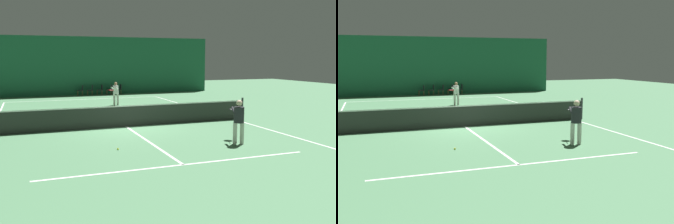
# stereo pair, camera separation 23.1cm
# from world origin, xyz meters

# --- Properties ---
(ground_plane) EXTENTS (60.00, 60.00, 0.00)m
(ground_plane) POSITION_xyz_m (0.00, 0.00, 0.00)
(ground_plane) COLOR #4C7F56
(backdrop_curtain) EXTENTS (23.00, 0.12, 4.76)m
(backdrop_curtain) POSITION_xyz_m (0.00, 15.33, 2.38)
(backdrop_curtain) COLOR #1E5B3D
(backdrop_curtain) RESTS_ON ground
(court_line_baseline_far) EXTENTS (11.00, 0.10, 0.00)m
(court_line_baseline_far) POSITION_xyz_m (0.00, 11.90, 0.00)
(court_line_baseline_far) COLOR white
(court_line_baseline_far) RESTS_ON ground
(court_line_service_far) EXTENTS (8.25, 0.10, 0.00)m
(court_line_service_far) POSITION_xyz_m (0.00, 6.40, 0.00)
(court_line_service_far) COLOR white
(court_line_service_far) RESTS_ON ground
(court_line_service_near) EXTENTS (8.25, 0.10, 0.00)m
(court_line_service_near) POSITION_xyz_m (0.00, -6.40, 0.00)
(court_line_service_near) COLOR white
(court_line_service_near) RESTS_ON ground
(court_line_sideline_right) EXTENTS (0.10, 23.80, 0.00)m
(court_line_sideline_right) POSITION_xyz_m (5.50, 0.00, 0.00)
(court_line_sideline_right) COLOR white
(court_line_sideline_right) RESTS_ON ground
(court_line_centre) EXTENTS (0.10, 12.80, 0.00)m
(court_line_centre) POSITION_xyz_m (0.00, 0.00, 0.00)
(court_line_centre) COLOR white
(court_line_centre) RESTS_ON ground
(tennis_net) EXTENTS (12.00, 0.10, 1.07)m
(tennis_net) POSITION_xyz_m (0.00, 0.00, 0.51)
(tennis_net) COLOR #2D332D
(tennis_net) RESTS_ON ground
(player_near) EXTENTS (0.76, 1.35, 1.57)m
(player_near) POSITION_xyz_m (2.86, -4.67, 0.92)
(player_near) COLOR beige
(player_near) RESTS_ON ground
(player_far) EXTENTS (0.93, 1.27, 1.49)m
(player_far) POSITION_xyz_m (1.33, 7.70, 0.87)
(player_far) COLOR beige
(player_far) RESTS_ON ground
(courtside_chair_0) EXTENTS (0.44, 0.44, 0.84)m
(courtside_chair_0) POSITION_xyz_m (0.11, 14.78, 0.49)
(courtside_chair_0) COLOR brown
(courtside_chair_0) RESTS_ON ground
(courtside_chair_1) EXTENTS (0.44, 0.44, 0.84)m
(courtside_chair_1) POSITION_xyz_m (0.90, 14.78, 0.49)
(courtside_chair_1) COLOR brown
(courtside_chair_1) RESTS_ON ground
(courtside_chair_2) EXTENTS (0.44, 0.44, 0.84)m
(courtside_chair_2) POSITION_xyz_m (1.70, 14.78, 0.49)
(courtside_chair_2) COLOR brown
(courtside_chair_2) RESTS_ON ground
(courtside_chair_3) EXTENTS (0.44, 0.44, 0.84)m
(courtside_chair_3) POSITION_xyz_m (2.49, 14.78, 0.49)
(courtside_chair_3) COLOR brown
(courtside_chair_3) RESTS_ON ground
(courtside_chair_4) EXTENTS (0.44, 0.44, 0.84)m
(courtside_chair_4) POSITION_xyz_m (3.28, 14.78, 0.49)
(courtside_chair_4) COLOR brown
(courtside_chair_4) RESTS_ON ground
(tennis_ball) EXTENTS (0.07, 0.07, 0.07)m
(tennis_ball) POSITION_xyz_m (-1.34, -4.02, 0.03)
(tennis_ball) COLOR #D1DB33
(tennis_ball) RESTS_ON ground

